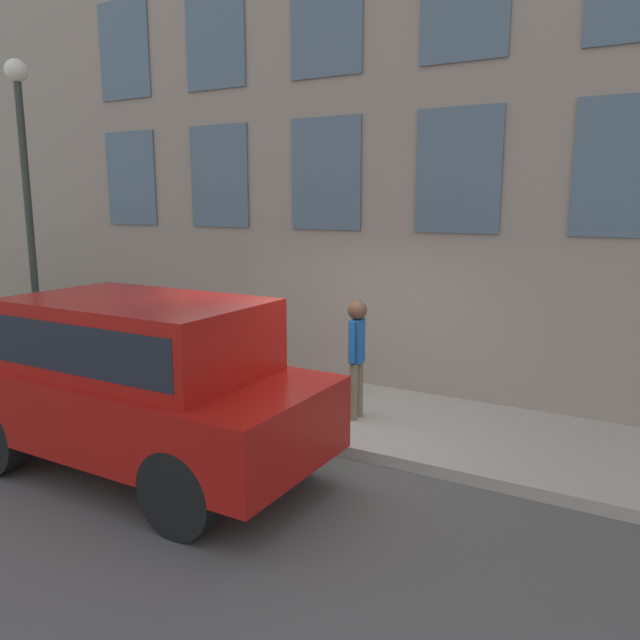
# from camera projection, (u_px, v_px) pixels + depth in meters

# --- Properties ---
(ground_plane) EXTENTS (80.00, 80.00, 0.00)m
(ground_plane) POSITION_uv_depth(u_px,v_px,m) (302.00, 448.00, 7.61)
(ground_plane) COLOR #514F4C
(sidewalk) EXTENTS (2.43, 60.00, 0.14)m
(sidewalk) POSITION_uv_depth(u_px,v_px,m) (348.00, 413.00, 8.63)
(sidewalk) COLOR #A8A093
(sidewalk) RESTS_ON ground_plane
(building_facade) EXTENTS (0.33, 40.00, 10.07)m
(building_facade) POSITION_uv_depth(u_px,v_px,m) (395.00, 52.00, 8.85)
(building_facade) COLOR gray
(building_facade) RESTS_ON ground_plane
(fire_hydrant) EXTENTS (0.32, 0.44, 0.68)m
(fire_hydrant) POSITION_uv_depth(u_px,v_px,m) (284.00, 392.00, 8.22)
(fire_hydrant) COLOR red
(fire_hydrant) RESTS_ON sidewalk
(person) EXTENTS (0.38, 0.25, 1.58)m
(person) POSITION_uv_depth(u_px,v_px,m) (357.00, 348.00, 8.07)
(person) COLOR #726651
(person) RESTS_ON sidewalk
(parked_truck_red_near) EXTENTS (1.84, 4.34, 1.96)m
(parked_truck_red_near) POSITION_uv_depth(u_px,v_px,m) (137.00, 375.00, 6.73)
(parked_truck_red_near) COLOR black
(parked_truck_red_near) RESTS_ON ground_plane
(street_lamp) EXTENTS (0.36, 0.36, 5.02)m
(street_lamp) POSITION_uv_depth(u_px,v_px,m) (26.00, 181.00, 10.13)
(street_lamp) COLOR #2D332D
(street_lamp) RESTS_ON sidewalk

